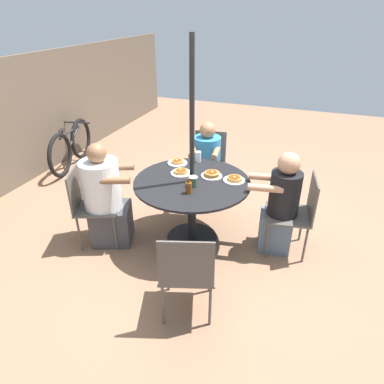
# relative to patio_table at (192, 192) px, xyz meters

# --- Properties ---
(ground_plane) EXTENTS (12.00, 12.00, 0.00)m
(ground_plane) POSITION_rel_patio_table_xyz_m (0.00, 0.00, -0.60)
(ground_plane) COLOR #8C664C
(patio_table) EXTENTS (1.21, 1.21, 0.73)m
(patio_table) POSITION_rel_patio_table_xyz_m (0.00, 0.00, 0.00)
(patio_table) COLOR black
(patio_table) RESTS_ON ground
(umbrella_pole) EXTENTS (0.05, 0.05, 2.13)m
(umbrella_pole) POSITION_rel_patio_table_xyz_m (0.00, 0.00, 0.47)
(umbrella_pole) COLOR black
(umbrella_pole) RESTS_ON ground
(patio_chair_north) EXTENTS (0.51, 0.51, 0.86)m
(patio_chair_north) POSITION_rel_patio_table_xyz_m (0.18, -1.07, -0.10)
(patio_chair_north) COLOR #514C47
(patio_chair_north) RESTS_ON ground
(diner_north) EXTENTS (0.38, 0.54, 1.11)m
(diner_north) POSITION_rel_patio_table_xyz_m (0.15, -0.90, -0.08)
(diner_north) COLOR slate
(diner_north) RESTS_ON ground
(patio_chair_east) EXTENTS (0.50, 0.50, 0.86)m
(patio_chair_east) POSITION_rel_patio_table_xyz_m (1.08, 0.16, -0.10)
(patio_chair_east) COLOR #514C47
(patio_chair_east) RESTS_ON ground
(diner_east) EXTENTS (0.55, 0.40, 1.06)m
(diner_east) POSITION_rel_patio_table_xyz_m (0.90, 0.13, -0.11)
(diner_east) COLOR gray
(diner_east) RESTS_ON ground
(patio_chair_south) EXTENTS (0.58, 0.58, 0.86)m
(patio_chair_south) POSITION_rel_patio_table_xyz_m (-0.41, 1.01, -0.10)
(patio_chair_south) COLOR #514C47
(patio_chair_south) RESTS_ON ground
(diner_south) EXTENTS (0.53, 0.59, 1.15)m
(diner_south) POSITION_rel_patio_table_xyz_m (-0.34, 0.85, -0.08)
(diner_south) COLOR #3D3D42
(diner_south) RESTS_ON ground
(patio_chair_west) EXTENTS (0.56, 0.56, 0.86)m
(patio_chair_west) POSITION_rel_patio_table_xyz_m (-1.04, -0.34, -0.10)
(patio_chair_west) COLOR #514C47
(patio_chair_west) RESTS_ON ground
(pancake_plate_a) EXTENTS (0.22, 0.22, 0.05)m
(pancake_plate_a) POSITION_rel_patio_table_xyz_m (0.36, 0.31, 0.15)
(pancake_plate_a) COLOR white
(pancake_plate_a) RESTS_ON patio_table
(pancake_plate_b) EXTENTS (0.22, 0.22, 0.06)m
(pancake_plate_b) POSITION_rel_patio_table_xyz_m (0.17, -0.16, 0.15)
(pancake_plate_b) COLOR white
(pancake_plate_b) RESTS_ON patio_table
(pancake_plate_c) EXTENTS (0.22, 0.22, 0.05)m
(pancake_plate_c) POSITION_rel_patio_table_xyz_m (0.15, -0.41, 0.15)
(pancake_plate_c) COLOR white
(pancake_plate_c) RESTS_ON patio_table
(pancake_plate_d) EXTENTS (0.22, 0.22, 0.05)m
(pancake_plate_d) POSITION_rel_patio_table_xyz_m (0.12, 0.17, 0.15)
(pancake_plate_d) COLOR white
(pancake_plate_d) RESTS_ON patio_table
(syrup_bottle) EXTENTS (0.08, 0.06, 0.16)m
(syrup_bottle) POSITION_rel_patio_table_xyz_m (-0.25, -0.06, 0.19)
(syrup_bottle) COLOR brown
(syrup_bottle) RESTS_ON patio_table
(coffee_cup) EXTENTS (0.09, 0.09, 0.11)m
(coffee_cup) POSITION_rel_patio_table_xyz_m (-0.11, -0.05, 0.18)
(coffee_cup) COLOR #33513D
(coffee_cup) RESTS_ON patio_table
(drinking_glass_a) EXTENTS (0.06, 0.06, 0.12)m
(drinking_glass_a) POSITION_rel_patio_table_xyz_m (0.50, 0.11, 0.19)
(drinking_glass_a) COLOR silver
(drinking_glass_a) RESTS_ON patio_table
(bicycle) EXTENTS (1.39, 0.47, 0.70)m
(bicycle) POSITION_rel_patio_table_xyz_m (1.19, 2.50, -0.25)
(bicycle) COLOR black
(bicycle) RESTS_ON ground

